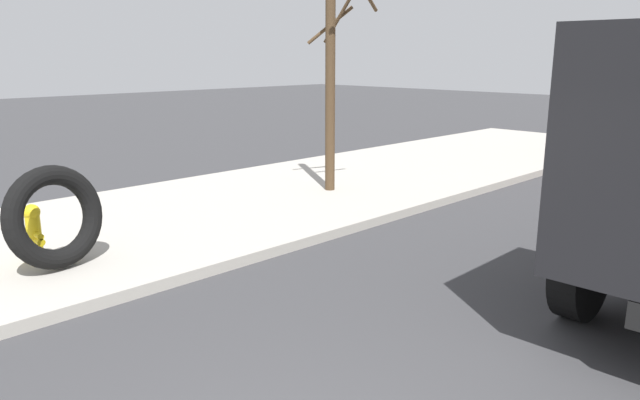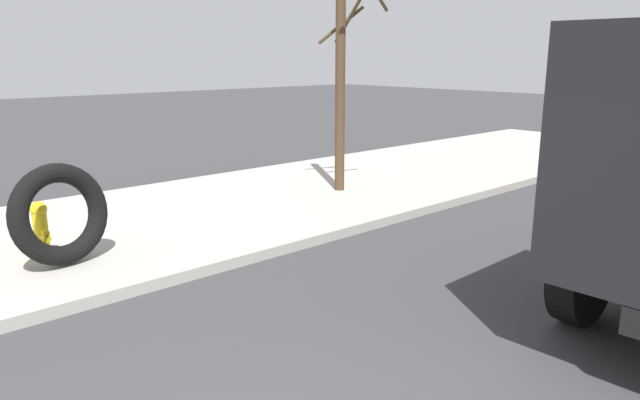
# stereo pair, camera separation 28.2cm
# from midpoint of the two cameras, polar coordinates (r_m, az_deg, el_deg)

# --- Properties ---
(fire_hydrant) EXTENTS (0.21, 0.47, 0.75)m
(fire_hydrant) POSITION_cam_midpoint_polar(r_m,az_deg,el_deg) (8.48, -26.59, -2.69)
(fire_hydrant) COLOR yellow
(fire_hydrant) RESTS_ON sidewalk_curb
(loose_tire) EXTENTS (1.34, 0.64, 1.31)m
(loose_tire) POSITION_cam_midpoint_polar(r_m,az_deg,el_deg) (8.03, -25.01, -1.51)
(loose_tire) COLOR black
(loose_tire) RESTS_ON sidewalk_curb
(bare_tree) EXTENTS (1.26, 1.40, 4.68)m
(bare_tree) POSITION_cam_midpoint_polar(r_m,az_deg,el_deg) (11.48, 0.41, 13.03)
(bare_tree) COLOR #4C3823
(bare_tree) RESTS_ON sidewalk_curb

